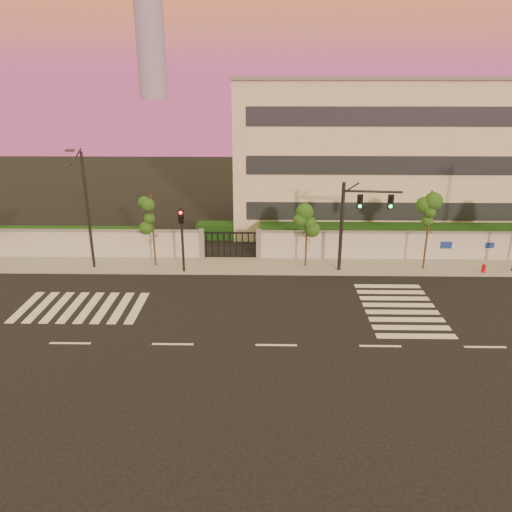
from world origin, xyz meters
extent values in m
plane|color=black|center=(0.00, 0.00, 0.00)|extent=(120.00, 120.00, 0.00)
cube|color=gray|center=(0.00, 10.50, 0.07)|extent=(60.00, 3.00, 0.15)
cube|color=#AEB1B5|center=(-17.50, 12.00, 1.00)|extent=(25.00, 0.30, 2.00)
cube|color=slate|center=(-17.50, 12.00, 2.06)|extent=(25.00, 0.36, 0.12)
cube|color=#AEB1B5|center=(14.50, 12.00, 1.00)|extent=(31.00, 0.30, 2.00)
cube|color=slate|center=(14.50, 12.00, 2.06)|extent=(31.00, 0.36, 0.12)
cube|color=slate|center=(-5.00, 12.00, 1.10)|extent=(0.35, 0.35, 2.20)
cube|color=slate|center=(-1.00, 12.00, 1.10)|extent=(0.35, 0.35, 2.20)
cube|color=#15340F|center=(9.00, 14.50, 0.90)|extent=(20.00, 2.00, 1.80)
cube|color=#15340F|center=(-16.00, 14.50, 0.70)|extent=(12.00, 1.80, 1.40)
cube|color=#15340F|center=(-3.00, 17.00, 0.60)|extent=(6.00, 1.50, 1.20)
cube|color=beige|center=(9.00, 22.00, 6.00)|extent=(24.00, 12.00, 12.00)
cube|color=#262D38|center=(9.00, 15.98, 2.50)|extent=(22.00, 0.08, 1.40)
cube|color=#262D38|center=(9.00, 15.98, 6.00)|extent=(22.00, 0.08, 1.40)
cube|color=#262D38|center=(9.00, 15.98, 9.50)|extent=(22.00, 0.08, 1.40)
cube|color=slate|center=(9.00, 22.00, 12.10)|extent=(24.40, 12.40, 0.30)
cube|color=silver|center=(-14.00, 4.00, 0.01)|extent=(0.50, 4.00, 0.02)
cube|color=silver|center=(-13.10, 4.00, 0.01)|extent=(0.50, 4.00, 0.02)
cube|color=silver|center=(-12.20, 4.00, 0.01)|extent=(0.50, 4.00, 0.02)
cube|color=silver|center=(-11.30, 4.00, 0.01)|extent=(0.50, 4.00, 0.02)
cube|color=silver|center=(-10.40, 4.00, 0.01)|extent=(0.50, 4.00, 0.02)
cube|color=silver|center=(-9.50, 4.00, 0.01)|extent=(0.50, 4.00, 0.02)
cube|color=silver|center=(-8.60, 4.00, 0.01)|extent=(0.50, 4.00, 0.02)
cube|color=silver|center=(-7.70, 4.00, 0.01)|extent=(0.50, 4.00, 0.02)
cube|color=silver|center=(7.00, 1.00, 0.01)|extent=(4.00, 0.50, 0.02)
cube|color=silver|center=(7.00, 1.90, 0.01)|extent=(4.00, 0.50, 0.02)
cube|color=silver|center=(7.00, 2.80, 0.01)|extent=(4.00, 0.50, 0.02)
cube|color=silver|center=(7.00, 3.70, 0.01)|extent=(4.00, 0.50, 0.02)
cube|color=silver|center=(7.00, 4.60, 0.01)|extent=(4.00, 0.50, 0.02)
cube|color=silver|center=(7.00, 5.50, 0.01)|extent=(4.00, 0.50, 0.02)
cube|color=silver|center=(7.00, 6.40, 0.01)|extent=(4.00, 0.50, 0.02)
cube|color=silver|center=(7.00, 7.30, 0.01)|extent=(4.00, 0.50, 0.02)
cube|color=silver|center=(-10.00, 0.00, 0.01)|extent=(2.00, 0.15, 0.01)
cube|color=silver|center=(-5.00, 0.00, 0.01)|extent=(2.00, 0.15, 0.01)
cube|color=silver|center=(0.00, 0.00, 0.01)|extent=(2.00, 0.15, 0.01)
cube|color=silver|center=(5.00, 0.00, 0.01)|extent=(2.00, 0.15, 0.01)
cube|color=silver|center=(10.00, 0.00, 0.01)|extent=(2.00, 0.15, 0.01)
cylinder|color=#382314|center=(-7.96, 10.28, 2.52)|extent=(0.12, 0.12, 5.04)
sphere|color=#1C4313|center=(-7.96, 10.28, 4.03)|extent=(1.05, 1.05, 1.05)
sphere|color=#1C4313|center=(-7.63, 10.47, 3.28)|extent=(0.81, 0.81, 0.81)
sphere|color=#1C4313|center=(-8.25, 10.14, 3.53)|extent=(0.77, 0.77, 0.77)
cylinder|color=#382314|center=(2.18, 10.44, 2.07)|extent=(0.13, 0.13, 4.14)
sphere|color=#1C4313|center=(2.18, 10.44, 3.31)|extent=(1.16, 1.16, 1.16)
sphere|color=#1C4313|center=(2.55, 10.65, 2.69)|extent=(0.89, 0.89, 0.89)
sphere|color=#1C4313|center=(1.87, 10.28, 2.90)|extent=(0.85, 0.85, 0.85)
cylinder|color=#382314|center=(9.98, 10.01, 2.71)|extent=(0.12, 0.12, 5.41)
sphere|color=#1C4313|center=(9.98, 10.01, 4.33)|extent=(1.13, 1.13, 1.13)
sphere|color=#1C4313|center=(10.34, 10.22, 3.52)|extent=(0.87, 0.87, 0.87)
sphere|color=#1C4313|center=(9.67, 9.86, 3.79)|extent=(0.82, 0.82, 0.82)
cylinder|color=black|center=(4.35, 9.74, 2.99)|extent=(0.23, 0.23, 5.98)
cylinder|color=black|center=(6.18, 9.74, 5.41)|extent=(3.67, 0.47, 0.15)
cube|color=black|center=(5.41, 9.69, 4.78)|extent=(0.34, 0.17, 0.87)
sphere|color=#0CF259|center=(5.41, 9.58, 4.51)|extent=(0.19, 0.19, 0.19)
cube|color=black|center=(7.34, 9.69, 4.78)|extent=(0.34, 0.17, 0.87)
sphere|color=#0CF259|center=(7.34, 9.58, 4.51)|extent=(0.19, 0.19, 0.19)
cylinder|color=black|center=(-5.88, 9.25, 2.23)|extent=(0.16, 0.16, 4.47)
cube|color=black|center=(-5.88, 9.20, 3.87)|extent=(0.35, 0.18, 0.89)
sphere|color=red|center=(-5.88, 9.09, 4.15)|extent=(0.20, 0.20, 0.20)
cylinder|color=black|center=(-12.03, 9.93, 3.92)|extent=(0.18, 0.18, 7.83)
cylinder|color=black|center=(-12.03, 9.05, 7.64)|extent=(0.10, 1.87, 0.76)
cube|color=#3F3F44|center=(-12.03, 8.17, 8.13)|extent=(0.49, 0.24, 0.15)
cylinder|color=#B70C11|center=(13.71, 9.40, 0.25)|extent=(0.22, 0.22, 0.50)
cylinder|color=#B70C11|center=(13.71, 9.40, 0.55)|extent=(0.28, 0.28, 0.10)
sphere|color=#B70C11|center=(13.71, 9.40, 0.66)|extent=(0.18, 0.18, 0.18)
cylinder|color=#B70C11|center=(13.71, 9.40, 0.35)|extent=(0.29, 0.13, 0.10)
camera|label=1|loc=(-0.59, -21.14, 12.18)|focal=35.00mm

